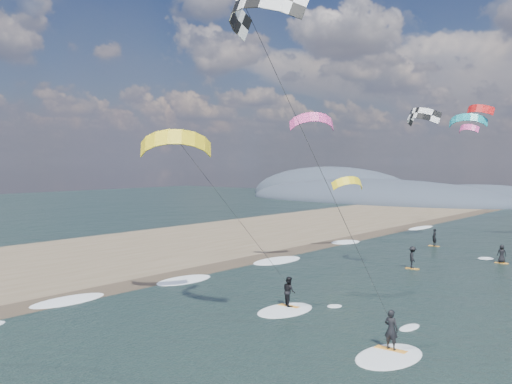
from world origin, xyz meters
The scene contains 9 objects.
ground centered at (0.00, 0.00, 0.00)m, with size 260.00×260.00×0.00m, color black.
sand_strip centered at (-24.00, 10.00, 0.00)m, with size 26.00×240.00×0.00m, color brown.
wet_sand_strip centered at (-12.00, 10.00, 0.00)m, with size 3.00×240.00×0.00m, color #382D23.
coastal_hills centered at (-44.84, 107.86, 0.00)m, with size 80.00×41.00×15.00m.
kitesurfer_near_a centered at (5.41, 5.14, 12.79)m, with size 8.09×9.04×16.47m.
kitesurfer_near_b centered at (-2.13, 9.31, 7.22)m, with size 7.10×9.30×11.44m.
far_kitesurfers centered at (1.40, 34.40, 0.90)m, with size 9.51×14.29×1.85m.
bg_kite_field centered at (-0.73, 52.56, 11.19)m, with size 16.16×68.19×8.61m.
shoreline_surf centered at (-10.80, 14.75, 0.00)m, with size 2.40×79.40×0.11m.
Camera 1 is at (20.31, -14.04, 8.81)m, focal length 40.00 mm.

